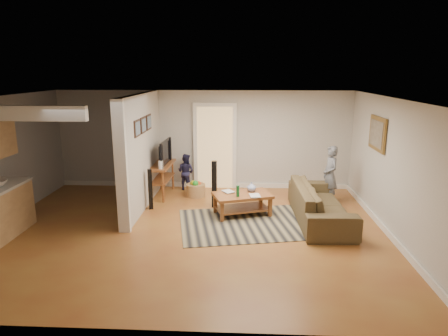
{
  "coord_description": "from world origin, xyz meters",
  "views": [
    {
      "loc": [
        1.03,
        -7.07,
        2.99
      ],
      "look_at": [
        0.65,
        0.6,
        1.1
      ],
      "focal_mm": 32.0,
      "sensor_mm": 36.0,
      "label": 1
    }
  ],
  "objects_px": {
    "coffee_table": "(243,198)",
    "speaker_left": "(150,189)",
    "speaker_right": "(214,184)",
    "toddler": "(186,190)",
    "tv_console": "(162,167)",
    "toy_basket": "(196,189)",
    "child": "(328,203)",
    "sofa": "(319,220)"
  },
  "relations": [
    {
      "from": "toy_basket",
      "to": "tv_console",
      "type": "bearing_deg",
      "value": 177.9
    },
    {
      "from": "coffee_table",
      "to": "toy_basket",
      "type": "relative_size",
      "value": 2.9
    },
    {
      "from": "sofa",
      "to": "speaker_left",
      "type": "distance_m",
      "value": 3.66
    },
    {
      "from": "coffee_table",
      "to": "tv_console",
      "type": "distance_m",
      "value": 2.36
    },
    {
      "from": "tv_console",
      "to": "toddler",
      "type": "xyz_separation_m",
      "value": [
        0.5,
        0.51,
        -0.72
      ]
    },
    {
      "from": "child",
      "to": "coffee_table",
      "type": "bearing_deg",
      "value": -77.77
    },
    {
      "from": "sofa",
      "to": "speaker_right",
      "type": "bearing_deg",
      "value": 71.04
    },
    {
      "from": "speaker_right",
      "to": "sofa",
      "type": "bearing_deg",
      "value": -11.29
    },
    {
      "from": "speaker_right",
      "to": "toddler",
      "type": "xyz_separation_m",
      "value": [
        -0.83,
        1.3,
        -0.53
      ]
    },
    {
      "from": "tv_console",
      "to": "toy_basket",
      "type": "bearing_deg",
      "value": -0.26
    },
    {
      "from": "tv_console",
      "to": "speaker_right",
      "type": "relative_size",
      "value": 1.2
    },
    {
      "from": "speaker_right",
      "to": "toy_basket",
      "type": "height_order",
      "value": "speaker_right"
    },
    {
      "from": "speaker_right",
      "to": "child",
      "type": "xyz_separation_m",
      "value": [
        2.61,
        0.38,
        -0.53
      ]
    },
    {
      "from": "toy_basket",
      "to": "child",
      "type": "relative_size",
      "value": 0.34
    },
    {
      "from": "tv_console",
      "to": "speaker_left",
      "type": "xyz_separation_m",
      "value": [
        -0.06,
        -0.99,
        -0.26
      ]
    },
    {
      "from": "sofa",
      "to": "speaker_right",
      "type": "height_order",
      "value": "speaker_right"
    },
    {
      "from": "toddler",
      "to": "speaker_left",
      "type": "bearing_deg",
      "value": 93.17
    },
    {
      "from": "coffee_table",
      "to": "speaker_left",
      "type": "bearing_deg",
      "value": 172.82
    },
    {
      "from": "toddler",
      "to": "coffee_table",
      "type": "bearing_deg",
      "value": 153.68
    },
    {
      "from": "coffee_table",
      "to": "child",
      "type": "distance_m",
      "value": 2.17
    },
    {
      "from": "child",
      "to": "speaker_left",
      "type": "bearing_deg",
      "value": -92.52
    },
    {
      "from": "sofa",
      "to": "speaker_left",
      "type": "bearing_deg",
      "value": 80.68
    },
    {
      "from": "tv_console",
      "to": "child",
      "type": "height_order",
      "value": "tv_console"
    },
    {
      "from": "coffee_table",
      "to": "speaker_left",
      "type": "height_order",
      "value": "speaker_left"
    },
    {
      "from": "tv_console",
      "to": "speaker_left",
      "type": "height_order",
      "value": "tv_console"
    },
    {
      "from": "toddler",
      "to": "sofa",
      "type": "bearing_deg",
      "value": 170.61
    },
    {
      "from": "child",
      "to": "toddler",
      "type": "distance_m",
      "value": 3.55
    },
    {
      "from": "tv_console",
      "to": "child",
      "type": "relative_size",
      "value": 0.94
    },
    {
      "from": "toy_basket",
      "to": "child",
      "type": "bearing_deg",
      "value": -6.97
    },
    {
      "from": "sofa",
      "to": "coffee_table",
      "type": "bearing_deg",
      "value": 79.9
    },
    {
      "from": "speaker_right",
      "to": "tv_console",
      "type": "bearing_deg",
      "value": 155.36
    },
    {
      "from": "coffee_table",
      "to": "speaker_right",
      "type": "height_order",
      "value": "speaker_right"
    },
    {
      "from": "tv_console",
      "to": "toy_basket",
      "type": "xyz_separation_m",
      "value": [
        0.82,
        -0.03,
        -0.55
      ]
    },
    {
      "from": "speaker_left",
      "to": "toy_basket",
      "type": "height_order",
      "value": "speaker_left"
    },
    {
      "from": "speaker_right",
      "to": "child",
      "type": "bearing_deg",
      "value": 14.47
    },
    {
      "from": "child",
      "to": "sofa",
      "type": "bearing_deg",
      "value": -31.21
    },
    {
      "from": "speaker_left",
      "to": "speaker_right",
      "type": "height_order",
      "value": "speaker_right"
    },
    {
      "from": "coffee_table",
      "to": "child",
      "type": "xyz_separation_m",
      "value": [
        1.97,
        0.84,
        -0.36
      ]
    },
    {
      "from": "sofa",
      "to": "toy_basket",
      "type": "bearing_deg",
      "value": 60.28
    },
    {
      "from": "sofa",
      "to": "tv_console",
      "type": "height_order",
      "value": "tv_console"
    },
    {
      "from": "speaker_right",
      "to": "toy_basket",
      "type": "bearing_deg",
      "value": 129.85
    },
    {
      "from": "coffee_table",
      "to": "toddler",
      "type": "height_order",
      "value": "coffee_table"
    }
  ]
}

